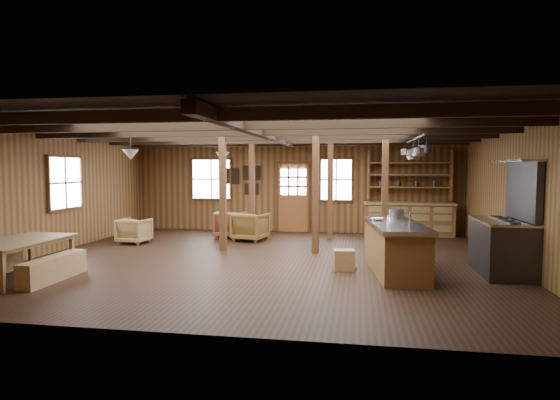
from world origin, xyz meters
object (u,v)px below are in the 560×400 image
Objects in this scene: armchair_a at (230,224)px; armchair_b at (250,227)px; kitchen_island at (395,247)px; armchair_c at (134,231)px; dining_table at (20,260)px; commercial_range at (505,238)px.

armchair_a is 0.83m from armchair_b.
kitchen_island is 3.58× the size of armchair_c.
armchair_c is (-6.41, 2.35, -0.15)m from kitchen_island.
armchair_a reaches higher than armchair_c.
armchair_c is (0.14, 3.98, -0.02)m from dining_table.
kitchen_island is at bearing -173.78° from commercial_range.
armchair_a is (2.32, 5.35, 0.03)m from dining_table.
dining_table is 2.73× the size of armchair_c.
kitchen_island is 6.75m from dining_table.
kitchen_island reaches higher than dining_table.
commercial_range is 7.16m from armchair_a.
commercial_range is 2.58× the size of armchair_a.
armchair_c is at bearing 31.31° from armchair_b.
commercial_range reaches higher than armchair_b.
dining_table is at bearing 62.26° from armchair_a.
commercial_range is 8.75m from dining_table.
dining_table is 2.36× the size of armchair_b.
dining_table is 5.83m from armchair_a.
commercial_range reaches higher than armchair_c.
armchair_a is 0.98× the size of armchair_b.
kitchen_island is 4.82m from armchair_b.
armchair_b reaches higher than dining_table.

